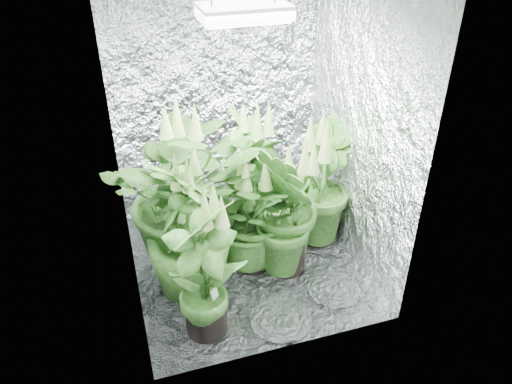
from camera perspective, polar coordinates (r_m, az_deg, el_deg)
The scene contains 12 objects.
ground at distance 3.77m, azimuth -1.03°, elevation -8.41°, with size 1.60×1.60×0.00m, color silver.
walls at distance 3.21m, azimuth -1.20°, elevation 5.29°, with size 1.62×1.62×2.00m.
grow_lamp at distance 2.93m, azimuth -1.39°, elevation 19.87°, with size 0.50×0.30×0.22m.
plant_a at distance 3.48m, azimuth -7.90°, elevation -0.07°, with size 1.16×1.16×1.27m.
plant_b at distance 3.76m, azimuth -0.43°, elevation 1.68°, with size 0.79×0.79×1.16m.
plant_c at distance 3.81m, azimuth 7.36°, elevation 0.76°, with size 0.64×0.64×1.07m.
plant_d at distance 3.28m, azimuth -7.90°, elevation -4.49°, with size 0.76×0.76×1.09m.
plant_e at distance 3.51m, azimuth -0.53°, elevation -2.34°, with size 1.01×1.01×0.98m.
plant_f at distance 3.00m, azimuth -6.08°, elevation -8.89°, with size 0.72×0.72×1.06m.
plant_g at distance 3.45m, azimuth 3.62°, elevation -2.15°, with size 0.63×0.63×1.09m.
circulation_fan at distance 4.17m, azimuth 5.24°, elevation -1.49°, with size 0.19×0.28×0.35m.
plant_label at distance 3.11m, azimuth -4.72°, elevation -11.67°, with size 0.06×0.01×0.09m, color white.
Camera 1 is at (-0.80, -2.75, 2.45)m, focal length 35.00 mm.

